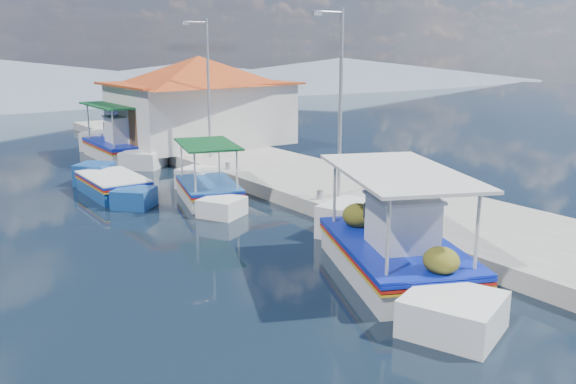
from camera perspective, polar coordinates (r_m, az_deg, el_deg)
ground at (r=16.16m, az=-3.31°, el=-5.71°), size 160.00×160.00×0.00m
quay at (r=24.08m, az=1.06°, el=1.33°), size 5.00×44.00×0.50m
bollards at (r=22.23m, az=-2.17°, el=1.36°), size 0.20×17.20×0.30m
main_caique at (r=14.68m, az=9.75°, el=-5.64°), size 4.72×7.85×2.83m
caique_green_canopy at (r=21.68m, az=-7.61°, el=0.10°), size 2.92×5.85×2.28m
caique_blue_hull at (r=23.26m, az=-16.17°, el=0.47°), size 1.85×6.10×1.08m
caique_far at (r=30.95m, az=-15.47°, el=4.10°), size 2.59×8.37×2.93m
harbor_building at (r=31.50m, az=-8.30°, el=8.70°), size 10.49×10.49×4.40m
lamp_post_near at (r=19.59m, az=4.77°, el=9.16°), size 1.21×0.14×6.00m
lamp_post_far at (r=27.11m, az=-7.70°, el=10.25°), size 1.21×0.14×6.00m
mountain_ridge at (r=70.59m, az=-23.55°, el=9.67°), size 171.40×96.00×5.50m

